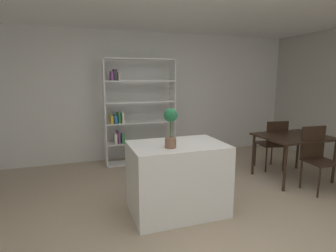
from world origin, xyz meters
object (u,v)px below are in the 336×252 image
(open_bookshelf, at_px, (135,112))
(dining_table, at_px, (294,140))
(dining_chair_far, at_px, (273,141))
(dining_chair_near, at_px, (317,153))
(potted_plant_on_island, at_px, (171,125))
(kitchen_island, at_px, (177,178))

(open_bookshelf, distance_m, dining_table, 2.87)
(dining_chair_far, bearing_deg, open_bookshelf, -21.21)
(dining_chair_near, bearing_deg, potted_plant_on_island, -174.11)
(kitchen_island, distance_m, open_bookshelf, 2.23)
(kitchen_island, xyz_separation_m, dining_table, (2.22, 0.43, 0.23))
(kitchen_island, xyz_separation_m, dining_chair_near, (2.23, -0.03, 0.12))
(dining_chair_near, relative_size, dining_chair_far, 1.04)
(potted_plant_on_island, relative_size, open_bookshelf, 0.23)
(potted_plant_on_island, distance_m, open_bookshelf, 2.30)
(open_bookshelf, distance_m, dining_chair_near, 3.19)
(kitchen_island, relative_size, dining_chair_near, 1.21)
(kitchen_island, bearing_deg, dining_chair_far, 22.00)
(potted_plant_on_island, bearing_deg, open_bookshelf, 87.73)
(open_bookshelf, relative_size, dining_chair_near, 2.12)
(open_bookshelf, bearing_deg, kitchen_island, -88.66)
(dining_chair_near, bearing_deg, open_bookshelf, 139.48)
(potted_plant_on_island, xyz_separation_m, dining_table, (2.36, 0.57, -0.49))
(dining_table, relative_size, dining_chair_far, 1.19)
(kitchen_island, height_order, open_bookshelf, open_bookshelf)
(dining_table, distance_m, dining_chair_far, 0.48)
(potted_plant_on_island, relative_size, dining_chair_near, 0.48)
(dining_table, height_order, dining_chair_near, dining_chair_near)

